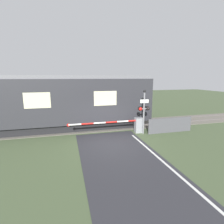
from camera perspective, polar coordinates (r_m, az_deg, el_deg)
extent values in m
plane|color=#475638|center=(10.97, -0.24, -10.10)|extent=(80.00, 80.00, 0.00)
cube|color=#666056|center=(14.58, -4.10, -4.61)|extent=(36.00, 3.20, 0.03)
cube|color=#595451|center=(13.88, -3.54, -5.14)|extent=(36.00, 0.08, 0.10)
cube|color=#595451|center=(15.25, -4.61, -3.65)|extent=(36.00, 0.08, 0.10)
cube|color=black|center=(14.40, -21.77, -4.43)|extent=(15.49, 2.40, 0.60)
cube|color=#2D2D33|center=(14.02, -22.35, 3.25)|extent=(16.84, 2.83, 3.29)
cube|color=slate|center=(13.91, -22.90, 10.45)|extent=(16.50, 2.60, 0.24)
cube|color=beige|center=(12.76, -2.18, 4.48)|extent=(1.68, 0.02, 1.05)
cube|color=beige|center=(12.59, -23.24, 3.49)|extent=(1.68, 0.02, 1.05)
cube|color=gray|center=(12.97, 8.75, -4.28)|extent=(0.60, 0.44, 1.10)
cylinder|color=gray|center=(12.87, 8.80, -2.71)|extent=(0.16, 0.16, 0.18)
cylinder|color=red|center=(12.72, 7.08, -2.84)|extent=(0.83, 0.11, 0.11)
cylinder|color=white|center=(12.44, 3.50, -3.09)|extent=(0.83, 0.11, 0.11)
cylinder|color=red|center=(12.21, -0.22, -3.35)|extent=(0.83, 0.11, 0.11)
cylinder|color=white|center=(12.03, -4.08, -3.59)|extent=(0.83, 0.11, 0.11)
cylinder|color=red|center=(11.91, -8.03, -3.83)|extent=(0.83, 0.11, 0.11)
cylinder|color=white|center=(11.85, -12.04, -4.05)|extent=(0.83, 0.11, 0.11)
cylinder|color=red|center=(11.84, -14.06, -4.16)|extent=(0.20, 0.02, 0.20)
cylinder|color=gray|center=(12.54, 10.34, -0.50)|extent=(0.11, 0.11, 2.96)
cube|color=gray|center=(12.48, 10.40, 1.09)|extent=(0.69, 0.07, 0.07)
sphere|color=red|center=(12.31, 9.29, 0.99)|extent=(0.24, 0.24, 0.24)
sphere|color=black|center=(12.55, 11.68, 1.10)|extent=(0.24, 0.24, 0.24)
cylinder|color=black|center=(12.41, 9.08, 1.08)|extent=(0.30, 0.06, 0.30)
cylinder|color=black|center=(12.65, 11.46, 1.19)|extent=(0.30, 0.06, 0.30)
cube|color=white|center=(12.36, 10.57, 3.49)|extent=(0.63, 0.02, 0.24)
sphere|color=black|center=(12.32, 10.60, 6.69)|extent=(0.18, 0.18, 0.18)
cube|color=#4C4C51|center=(13.52, 18.49, -4.10)|extent=(3.49, 0.06, 1.10)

